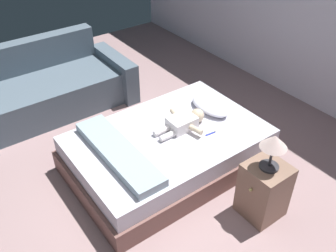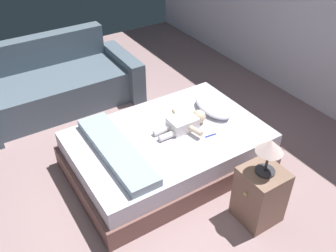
% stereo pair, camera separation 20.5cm
% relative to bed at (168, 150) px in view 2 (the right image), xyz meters
% --- Properties ---
extents(ground_plane, '(8.00, 8.00, 0.00)m').
position_rel_bed_xyz_m(ground_plane, '(0.29, -0.65, -0.21)').
color(ground_plane, gray).
extents(bed, '(1.37, 2.07, 0.43)m').
position_rel_bed_xyz_m(bed, '(0.00, 0.00, 0.00)').
color(bed, brown).
rests_on(bed, ground_plane).
extents(pillow, '(0.52, 0.28, 0.11)m').
position_rel_bed_xyz_m(pillow, '(-0.08, 0.65, 0.27)').
color(pillow, white).
rests_on(pillow, bed).
extents(baby, '(0.52, 0.61, 0.15)m').
position_rel_bed_xyz_m(baby, '(0.01, 0.21, 0.29)').
color(baby, white).
rests_on(baby, bed).
extents(toothbrush, '(0.03, 0.13, 0.02)m').
position_rel_bed_xyz_m(toothbrush, '(0.27, 0.36, 0.23)').
color(toothbrush, blue).
rests_on(toothbrush, bed).
extents(couch, '(1.08, 2.12, 0.86)m').
position_rel_bed_xyz_m(couch, '(-1.88, -0.60, 0.08)').
color(couch, slate).
rests_on(couch, ground_plane).
extents(nightstand, '(0.37, 0.40, 0.58)m').
position_rel_bed_xyz_m(nightstand, '(1.06, 0.32, 0.08)').
color(nightstand, '#846451').
rests_on(nightstand, ground_plane).
extents(lamp, '(0.23, 0.23, 0.35)m').
position_rel_bed_xyz_m(lamp, '(1.06, 0.32, 0.63)').
color(lamp, '#333338').
rests_on(lamp, nightstand).
extents(blanket, '(1.23, 0.31, 0.09)m').
position_rel_bed_xyz_m(blanket, '(0.00, -0.60, 0.26)').
color(blanket, '#93A7B3').
rests_on(blanket, bed).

